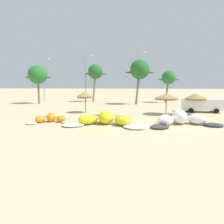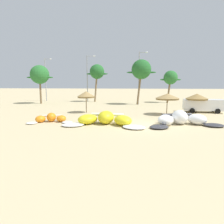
# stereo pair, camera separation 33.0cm
# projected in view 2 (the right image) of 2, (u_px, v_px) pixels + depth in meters

# --- Properties ---
(ground_plane) EXTENTS (260.00, 260.00, 0.00)m
(ground_plane) POSITION_uv_depth(u_px,v_px,m) (143.00, 126.00, 18.81)
(ground_plane) COLOR #C6B284
(kite_far_left) EXTENTS (4.76, 2.73, 0.96)m
(kite_far_left) POSITION_uv_depth(u_px,v_px,m) (51.00, 119.00, 20.56)
(kite_far_left) COLOR white
(kite_far_left) RESTS_ON ground
(kite_left) EXTENTS (8.35, 4.13, 1.32)m
(kite_left) POSITION_uv_depth(u_px,v_px,m) (105.00, 120.00, 19.30)
(kite_left) COLOR white
(kite_left) RESTS_ON ground
(kite_left_of_center) EXTENTS (7.41, 4.38, 1.42)m
(kite_left_of_center) POSITION_uv_depth(u_px,v_px,m) (181.00, 120.00, 19.12)
(kite_left_of_center) COLOR #333338
(kite_left_of_center) RESTS_ON ground
(beach_umbrella_near_van) EXTENTS (2.43, 2.43, 2.97)m
(beach_umbrella_near_van) POSITION_uv_depth(u_px,v_px,m) (86.00, 95.00, 26.86)
(beach_umbrella_near_van) COLOR brown
(beach_umbrella_near_van) RESTS_ON ground
(beach_umbrella_middle) EXTENTS (3.05, 3.05, 2.75)m
(beach_umbrella_middle) POSITION_uv_depth(u_px,v_px,m) (167.00, 97.00, 25.10)
(beach_umbrella_middle) COLOR brown
(beach_umbrella_middle) RESTS_ON ground
(beach_umbrella_near_palms) EXTENTS (2.98, 2.98, 2.64)m
(beach_umbrella_near_palms) POSITION_uv_depth(u_px,v_px,m) (197.00, 97.00, 26.94)
(beach_umbrella_near_palms) COLOR brown
(beach_umbrella_near_palms) RESTS_ON ground
(parked_van) EXTENTS (5.37, 2.55, 1.84)m
(parked_van) POSITION_uv_depth(u_px,v_px,m) (202.00, 105.00, 27.37)
(parked_van) COLOR white
(parked_van) RESTS_ON ground
(palm_leftmost) EXTENTS (5.50, 3.67, 7.58)m
(palm_leftmost) POSITION_uv_depth(u_px,v_px,m) (40.00, 75.00, 38.54)
(palm_leftmost) COLOR brown
(palm_leftmost) RESTS_ON ground
(palm_left) EXTENTS (4.73, 3.15, 8.11)m
(palm_left) POSITION_uv_depth(u_px,v_px,m) (97.00, 72.00, 42.29)
(palm_left) COLOR #7F6647
(palm_left) RESTS_ON ground
(palm_left_of_gap) EXTENTS (5.50, 3.67, 8.46)m
(palm_left_of_gap) POSITION_uv_depth(u_px,v_px,m) (141.00, 70.00, 36.70)
(palm_left_of_gap) COLOR brown
(palm_left_of_gap) RESTS_ON ground
(palm_center_left) EXTENTS (4.28, 2.85, 6.65)m
(palm_center_left) POSITION_uv_depth(u_px,v_px,m) (171.00, 78.00, 40.41)
(palm_center_left) COLOR brown
(palm_center_left) RESTS_ON ground
(lamppost_west) EXTENTS (1.75, 0.24, 9.60)m
(lamppost_west) POSITION_uv_depth(u_px,v_px,m) (46.00, 78.00, 44.55)
(lamppost_west) COLOR gray
(lamppost_west) RESTS_ON ground
(lamppost_west_center) EXTENTS (1.99, 0.24, 10.03)m
(lamppost_west_center) POSITION_uv_depth(u_px,v_px,m) (88.00, 76.00, 43.00)
(lamppost_west_center) COLOR gray
(lamppost_west_center) RESTS_ON ground
(lamppost_east_center) EXTENTS (1.68, 0.24, 9.88)m
(lamppost_east_center) POSITION_uv_depth(u_px,v_px,m) (140.00, 76.00, 36.94)
(lamppost_east_center) COLOR gray
(lamppost_east_center) RESTS_ON ground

